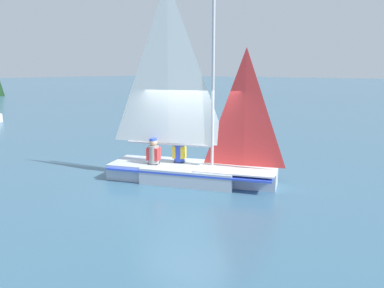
# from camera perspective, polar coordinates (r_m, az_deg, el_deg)

# --- Properties ---
(ground_plane) EXTENTS (260.00, 260.00, 0.00)m
(ground_plane) POSITION_cam_1_polar(r_m,az_deg,el_deg) (10.51, -0.00, -5.55)
(ground_plane) COLOR #38607A
(sailboat_main) EXTENTS (4.79, 3.03, 5.47)m
(sailboat_main) POSITION_cam_1_polar(r_m,az_deg,el_deg) (10.33, -0.31, -1.49)
(sailboat_main) COLOR #B2BCCC
(sailboat_main) RESTS_ON ground_plane
(sailor_helm) EXTENTS (0.41, 0.39, 1.16)m
(sailor_helm) POSITION_cam_1_polar(r_m,az_deg,el_deg) (10.72, -1.94, -1.73)
(sailor_helm) COLOR black
(sailor_helm) RESTS_ON ground_plane
(sailor_crew) EXTENTS (0.41, 0.39, 1.16)m
(sailor_crew) POSITION_cam_1_polar(r_m,az_deg,el_deg) (10.55, -5.88, -1.99)
(sailor_crew) COLOR black
(sailor_crew) RESTS_ON ground_plane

